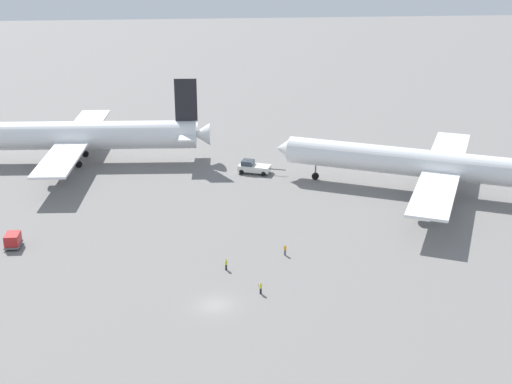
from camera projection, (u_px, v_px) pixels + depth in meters
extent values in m
plane|color=slate|center=(216.00, 305.00, 86.86)|extent=(600.00, 600.00, 0.00)
cylinder|color=white|center=(61.00, 136.00, 138.12)|extent=(54.04, 8.94, 5.65)
cone|color=white|center=(201.00, 134.00, 138.99)|extent=(3.87, 4.74, 4.52)
cube|color=white|center=(75.00, 139.00, 138.50)|extent=(9.24, 46.80, 0.44)
cube|color=white|center=(189.00, 132.00, 138.71)|extent=(3.99, 13.17, 0.28)
cube|color=black|center=(186.00, 100.00, 136.40)|extent=(4.41, 0.63, 8.45)
cylinder|color=#999EA3|center=(84.00, 131.00, 151.27)|extent=(4.35, 2.85, 2.60)
cylinder|color=#999EA3|center=(56.00, 169.00, 126.95)|extent=(4.35, 2.85, 2.60)
cylinder|color=slate|center=(78.00, 159.00, 136.39)|extent=(0.28, 0.28, 2.44)
cylinder|color=black|center=(79.00, 164.00, 136.83)|extent=(1.33, 0.63, 1.30)
cylinder|color=slate|center=(85.00, 148.00, 142.75)|extent=(0.28, 0.28, 2.44)
cylinder|color=black|center=(85.00, 154.00, 143.18)|extent=(1.33, 0.63, 1.30)
cylinder|color=white|center=(428.00, 164.00, 122.11)|extent=(48.31, 26.28, 4.96)
cone|color=white|center=(284.00, 149.00, 130.59)|extent=(4.48, 5.32, 4.57)
cube|color=white|center=(442.00, 169.00, 121.57)|extent=(26.02, 45.60, 0.44)
cylinder|color=#999EA3|center=(443.00, 157.00, 134.20)|extent=(4.91, 4.14, 2.60)
cylinder|color=#999EA3|center=(427.00, 205.00, 110.85)|extent=(4.91, 4.14, 2.60)
cylinder|color=slate|center=(445.00, 191.00, 119.24)|extent=(0.28, 0.28, 2.52)
cylinder|color=black|center=(444.00, 198.00, 119.69)|extent=(1.41, 1.05, 1.30)
cylinder|color=slate|center=(448.00, 179.00, 125.22)|extent=(0.28, 0.28, 2.52)
cylinder|color=black|center=(448.00, 185.00, 125.67)|extent=(1.41, 1.05, 1.30)
cylinder|color=slate|center=(316.00, 170.00, 129.83)|extent=(0.28, 0.28, 2.52)
cylinder|color=black|center=(315.00, 176.00, 130.28)|extent=(1.41, 1.05, 1.30)
cube|color=white|center=(254.00, 168.00, 133.65)|extent=(6.70, 4.88, 1.11)
cube|color=#333D47|center=(248.00, 162.00, 133.62)|extent=(2.87, 2.97, 0.90)
cylinder|color=#4C4C51|center=(278.00, 169.00, 132.49)|extent=(3.07, 1.30, 0.20)
sphere|color=orange|center=(248.00, 159.00, 133.39)|extent=(0.24, 0.24, 0.24)
cylinder|color=black|center=(242.00, 172.00, 133.04)|extent=(0.95, 0.60, 0.90)
cylinder|color=black|center=(246.00, 167.00, 135.71)|extent=(0.95, 0.60, 0.90)
cylinder|color=black|center=(263.00, 174.00, 131.99)|extent=(0.95, 0.60, 0.90)
cylinder|color=black|center=(267.00, 169.00, 134.66)|extent=(0.95, 0.60, 0.90)
cube|color=slate|center=(13.00, 244.00, 102.53)|extent=(2.20, 3.20, 0.25)
cube|color=red|center=(13.00, 239.00, 102.20)|extent=(2.00, 2.80, 1.60)
cylinder|color=black|center=(17.00, 247.00, 101.94)|extent=(0.20, 0.60, 0.60)
cylinder|color=black|center=(7.00, 248.00, 101.81)|extent=(0.20, 0.60, 0.60)
cylinder|color=black|center=(20.00, 243.00, 103.33)|extent=(0.20, 0.60, 0.60)
cylinder|color=black|center=(10.00, 243.00, 103.21)|extent=(0.20, 0.60, 0.60)
cylinder|color=black|center=(226.00, 267.00, 95.67)|extent=(0.28, 0.28, 0.82)
cylinder|color=#D1E02D|center=(226.00, 263.00, 95.42)|extent=(0.36, 0.36, 0.58)
sphere|color=#9E704C|center=(226.00, 260.00, 95.28)|extent=(0.22, 0.22, 0.22)
cylinder|color=#F24C19|center=(227.00, 261.00, 95.65)|extent=(0.05, 0.05, 0.40)
cylinder|color=#4C4C51|center=(285.00, 252.00, 100.01)|extent=(0.28, 0.28, 0.83)
cylinder|color=orange|center=(285.00, 248.00, 99.76)|extent=(0.36, 0.36, 0.59)
sphere|color=beige|center=(285.00, 246.00, 99.62)|extent=(0.22, 0.22, 0.22)
cylinder|color=#F24C19|center=(284.00, 247.00, 99.94)|extent=(0.05, 0.05, 0.40)
cylinder|color=black|center=(261.00, 291.00, 89.39)|extent=(0.28, 0.28, 0.82)
cylinder|color=#D1E02D|center=(261.00, 286.00, 89.14)|extent=(0.36, 0.36, 0.58)
sphere|color=tan|center=(261.00, 283.00, 88.99)|extent=(0.22, 0.22, 0.22)
cylinder|color=#F24C19|center=(258.00, 285.00, 89.10)|extent=(0.05, 0.05, 0.40)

